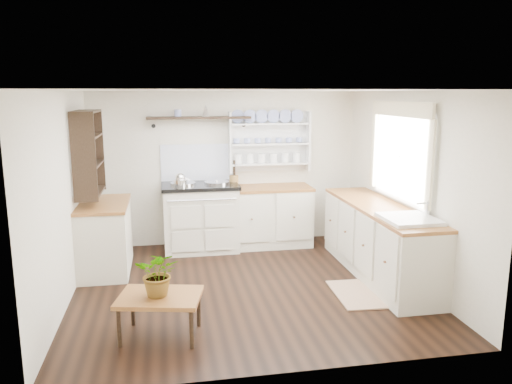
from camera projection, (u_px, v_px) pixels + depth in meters
floor at (247, 287)px, 5.95m from camera, size 4.00×3.80×0.01m
wall_back at (226, 168)px, 7.56m from camera, size 4.00×0.02×2.30m
wall_right at (408, 187)px, 6.08m from camera, size 0.02×3.80×2.30m
wall_left at (63, 199)px, 5.37m from camera, size 0.02×3.80×2.30m
ceiling at (246, 90)px, 5.50m from camera, size 4.00×3.80×0.01m
window at (400, 151)px, 6.13m from camera, size 0.08×1.55×1.22m
aga_cooker at (201, 216)px, 7.29m from camera, size 1.10×0.76×1.01m
back_cabinets at (268, 215)px, 7.51m from camera, size 1.27×0.63×0.90m
right_cabinets at (379, 240)px, 6.26m from camera, size 0.62×2.43×0.90m
belfast_sink at (409, 230)px, 5.47m from camera, size 0.55×0.60×0.45m
left_cabinets at (105, 236)px, 6.43m from camera, size 0.62×1.13×0.90m
plate_rack at (269, 141)px, 7.56m from camera, size 1.20×0.22×0.90m
high_shelf at (199, 118)px, 7.22m from camera, size 1.50×0.29×0.16m
left_shelving at (88, 152)px, 6.19m from camera, size 0.28×0.80×1.05m
kettle at (181, 182)px, 7.02m from camera, size 0.19×0.19×0.23m
utensil_crock at (234, 181)px, 7.39m from camera, size 0.14×0.14×0.16m
center_table at (160, 300)px, 4.67m from camera, size 0.86×0.69×0.41m
potted_plant at (159, 273)px, 4.62m from camera, size 0.46×0.42×0.44m
floor_rug at (359, 294)px, 5.72m from camera, size 0.58×0.87×0.02m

